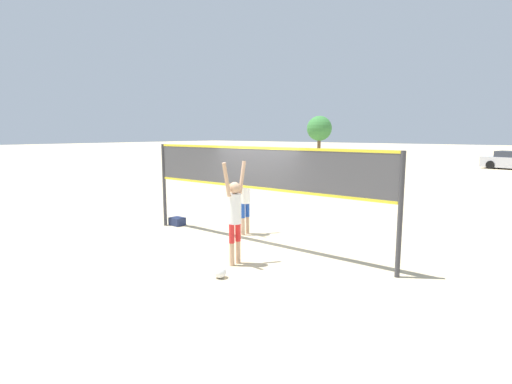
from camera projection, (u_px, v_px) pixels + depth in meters
The scene contains 7 objects.
ground_plane at pixel (256, 246), 10.07m from camera, with size 200.00×200.00×0.00m, color #C6B28C.
volleyball_net at pixel (256, 174), 9.81m from camera, with size 7.23×0.10×2.49m.
player_spiker at pixel (235, 211), 8.46m from camera, with size 0.28×0.72×2.23m.
player_blocker at pixel (245, 194), 11.03m from camera, with size 0.28×0.71×2.18m.
volleyball at pixel (220, 272), 7.81m from camera, with size 0.24×0.24×0.24m.
gear_bag at pixel (177, 221), 12.28m from camera, with size 0.42×0.35×0.24m.
tree_left_cluster at pixel (319, 129), 47.44m from camera, with size 2.95×2.95×4.83m.
Camera 1 is at (6.09, -7.63, 2.82)m, focal length 28.00 mm.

